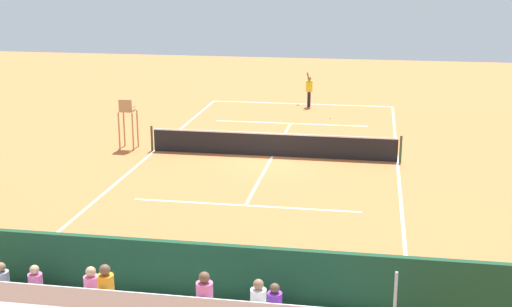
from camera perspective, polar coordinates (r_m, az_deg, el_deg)
ground_plane at (r=28.46m, az=1.36°, el=-0.22°), size 60.00×60.00×0.00m
court_line_markings at (r=28.50m, az=1.37°, el=-0.20°), size 10.10×22.20×0.01m
tennis_net at (r=28.33m, az=1.36°, el=0.75°), size 10.30×0.10×1.07m
backdrop_wall at (r=15.24m, az=-6.46°, el=-10.62°), size 18.00×0.16×2.00m
umpire_chair at (r=29.83m, az=-10.45°, el=2.85°), size 0.67×0.67×2.14m
courtside_bench at (r=15.63m, az=3.74°, el=-11.67°), size 1.80×0.40×0.93m
tennis_player at (r=38.13m, az=4.36°, el=5.31°), size 0.40×0.55×1.93m
tennis_racket at (r=38.91m, az=3.64°, el=4.03°), size 0.40×0.58×0.03m
tennis_ball_near at (r=35.51m, az=6.07°, el=2.90°), size 0.07×0.07×0.07m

